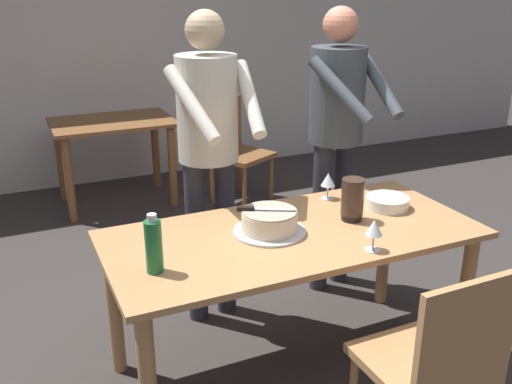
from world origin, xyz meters
The scene contains 15 objects.
ground_plane centered at (0.00, 0.00, 0.00)m, with size 14.00×14.00×0.00m, color #383330.
back_wall centered at (0.00, 3.35, 1.35)m, with size 10.00×0.12×2.70m, color silver.
main_dining_table centered at (0.00, 0.00, 0.64)m, with size 1.75×0.81×0.75m.
cake_on_platter centered at (-0.11, 0.04, 0.80)m, with size 0.34×0.34×0.11m.
cake_knife centered at (-0.17, 0.07, 0.87)m, with size 0.25×0.14×0.02m.
plate_stack centered at (0.58, 0.06, 0.78)m, with size 0.22×0.22×0.06m.
wine_glass_near centered at (0.37, 0.30, 0.85)m, with size 0.08×0.08×0.14m.
wine_glass_far centered at (0.22, -0.32, 0.85)m, with size 0.08×0.08×0.14m.
water_bottle centered at (-0.69, -0.12, 0.86)m, with size 0.07×0.07×0.25m.
hurricane_lamp centered at (0.33, 0.01, 0.86)m, with size 0.11×0.11×0.21m.
person_cutting_cake centered at (-0.18, 0.61, 1.08)m, with size 0.47×0.56×1.72m.
person_standing_beside centered at (0.62, 0.64, 1.08)m, with size 0.46×0.57×1.72m.
chair_near_side centered at (0.21, -0.78, 0.49)m, with size 0.44×0.44×0.90m.
background_table centered at (-0.32, 2.65, 0.58)m, with size 1.00×0.70×0.74m.
background_chair_0 centered at (0.64, 2.28, 0.49)m, with size 0.59×0.59×0.90m.
Camera 1 is at (-1.17, -2.16, 1.86)m, focal length 40.31 mm.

